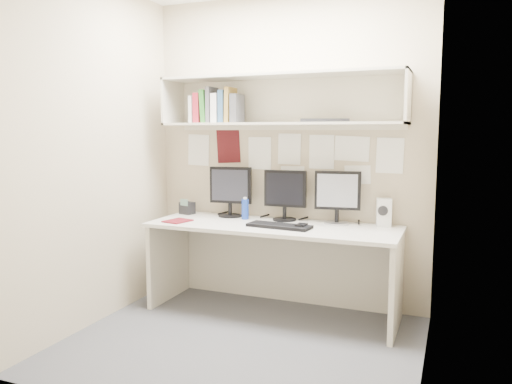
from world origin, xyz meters
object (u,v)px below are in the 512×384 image
at_px(monitor_left, 230,189).
at_px(monitor_center, 285,193).
at_px(maroon_notebook, 178,221).
at_px(monitor_right, 337,195).
at_px(keyboard, 279,226).
at_px(speaker, 384,212).
at_px(desk_phone, 187,208).
at_px(desk, 273,269).

distance_m(monitor_left, monitor_center, 0.50).
bearing_deg(maroon_notebook, monitor_right, 30.83).
relative_size(monitor_left, monitor_center, 1.04).
relative_size(keyboard, maroon_notebook, 2.40).
relative_size(monitor_left, keyboard, 0.87).
relative_size(monitor_left, speaker, 1.97).
bearing_deg(keyboard, desk_phone, 169.15).
bearing_deg(monitor_center, maroon_notebook, -154.72).
bearing_deg(monitor_left, speaker, -5.00).
bearing_deg(desk_phone, desk, 3.80).
distance_m(monitor_right, speaker, 0.38).
bearing_deg(monitor_center, keyboard, -79.88).
height_order(speaker, desk_phone, speaker).
distance_m(monitor_right, maroon_notebook, 1.32).
xyz_separation_m(monitor_right, maroon_notebook, (-1.24, -0.40, -0.23)).
xyz_separation_m(monitor_left, monitor_right, (0.94, 0.00, -0.00)).
bearing_deg(monitor_left, monitor_center, -6.25).
relative_size(desk, monitor_left, 4.62).
bearing_deg(desk_phone, monitor_right, 17.07).
bearing_deg(desk, maroon_notebook, -167.15).
height_order(monitor_left, monitor_right, monitor_left).
bearing_deg(monitor_center, desk_phone, -179.22).
bearing_deg(monitor_center, desk, -97.69).
xyz_separation_m(monitor_left, keyboard, (0.56, -0.32, -0.23)).
distance_m(maroon_notebook, desk_phone, 0.39).
bearing_deg(monitor_center, monitor_right, -1.10).
xyz_separation_m(desk, monitor_center, (0.03, 0.22, 0.59)).
bearing_deg(keyboard, monitor_right, 46.27).
bearing_deg(monitor_right, monitor_left, 171.75).
bearing_deg(maroon_notebook, monitor_left, 66.18).
distance_m(keyboard, speaker, 0.83).
height_order(maroon_notebook, desk_phone, desk_phone).
distance_m(monitor_center, maroon_notebook, 0.92).
height_order(monitor_right, speaker, monitor_right).
height_order(desk, desk_phone, desk_phone).
height_order(desk, maroon_notebook, maroon_notebook).
relative_size(monitor_left, monitor_right, 1.02).
relative_size(desk, maroon_notebook, 9.66).
xyz_separation_m(monitor_left, maroon_notebook, (-0.30, -0.40, -0.23)).
xyz_separation_m(keyboard, maroon_notebook, (-0.86, -0.07, -0.01)).
bearing_deg(monitor_left, monitor_right, -6.25).
bearing_deg(monitor_left, desk, -31.07).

